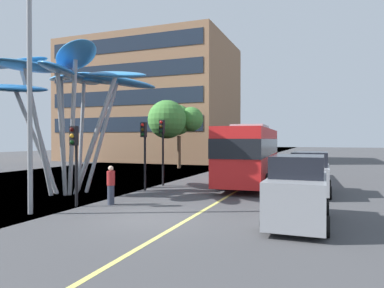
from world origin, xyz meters
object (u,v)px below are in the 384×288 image
street_lamp (37,68)px  pedestrian (111,185)px  traffic_light_kerb_far (144,141)px  traffic_light_island_mid (162,138)px  car_parked_mid (310,174)px  leaf_sculpture (75,83)px  car_parked_near (298,192)px  traffic_light_kerb_near (75,148)px  red_bus (251,152)px

street_lamp → pedestrian: street_lamp is taller
traffic_light_kerb_far → traffic_light_island_mid: bearing=89.3°
traffic_light_island_mid → street_lamp: street_lamp is taller
traffic_light_island_mid → car_parked_mid: traffic_light_island_mid is taller
pedestrian → leaf_sculpture: bearing=149.3°
car_parked_near → street_lamp: bearing=-167.9°
traffic_light_kerb_far → street_lamp: 7.33m
traffic_light_kerb_far → car_parked_mid: size_ratio=0.81×
traffic_light_kerb_near → pedestrian: size_ratio=2.01×
car_parked_near → pedestrian: bearing=174.6°
car_parked_near → street_lamp: size_ratio=0.51×
red_bus → pedestrian: bearing=-114.0°
car_parked_near → car_parked_mid: (0.10, 6.88, -0.05)m
red_bus → leaf_sculpture: (-7.66, -7.16, 3.69)m
red_bus → pedestrian: red_bus is taller
red_bus → pedestrian: 10.20m
pedestrian → street_lamp: bearing=-117.2°
traffic_light_kerb_near → traffic_light_kerb_far: traffic_light_kerb_far is taller
traffic_light_kerb_far → pedestrian: size_ratio=2.23×
car_parked_mid → red_bus: bearing=139.8°
pedestrian → car_parked_mid: bearing=38.3°
traffic_light_island_mid → car_parked_near: traffic_light_island_mid is taller
red_bus → traffic_light_kerb_near: size_ratio=3.43×
leaf_sculpture → traffic_light_kerb_near: 5.09m
car_parked_mid → traffic_light_island_mid: bearing=178.9°
car_parked_mid → street_lamp: (-9.17, -8.83, 4.37)m
red_bus → leaf_sculpture: 11.11m
leaf_sculpture → car_parked_mid: (11.34, 4.05, -4.68)m
traffic_light_kerb_near → traffic_light_island_mid: bearing=86.0°
car_parked_near → traffic_light_kerb_far: bearing=149.9°
leaf_sculpture → car_parked_mid: size_ratio=1.95×
traffic_light_island_mid → car_parked_near: bearing=-40.3°
traffic_light_kerb_far → car_parked_near: traffic_light_kerb_far is taller
street_lamp → traffic_light_island_mid: bearing=85.1°
leaf_sculpture → car_parked_near: size_ratio=2.02×
leaf_sculpture → traffic_light_island_mid: 5.87m
street_lamp → traffic_light_kerb_far: bearing=83.7°
traffic_light_kerb_near → traffic_light_kerb_far: bearing=84.6°
red_bus → street_lamp: (-5.49, -11.94, 3.37)m
red_bus → traffic_light_kerb_far: 7.05m
red_bus → car_parked_mid: bearing=-40.2°
leaf_sculpture → pedestrian: 6.37m
leaf_sculpture → car_parked_near: (11.23, -2.83, -4.62)m
traffic_light_kerb_far → traffic_light_island_mid: size_ratio=0.94×
traffic_light_island_mid → car_parked_mid: 8.60m
traffic_light_island_mid → car_parked_near: 11.03m
leaf_sculpture → car_parked_near: bearing=-14.2°
red_bus → traffic_light_island_mid: traffic_light_island_mid is taller
traffic_light_island_mid → street_lamp: bearing=-94.9°
red_bus → traffic_light_kerb_near: 11.47m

